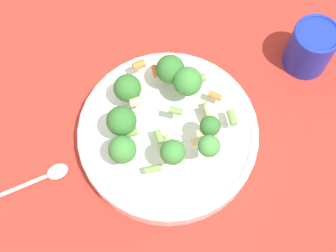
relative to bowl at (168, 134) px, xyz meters
name	(u,v)px	position (x,y,z in m)	size (l,w,h in m)	color
ground_plane	(168,138)	(0.00, 0.00, -0.02)	(3.00, 3.00, 0.00)	#B72D23
bowl	(168,134)	(0.00, 0.00, 0.00)	(0.30, 0.30, 0.04)	white
pasta_salad	(160,106)	(-0.02, 0.01, 0.06)	(0.20, 0.22, 0.08)	#8CB766
cup	(311,47)	(0.12, 0.26, 0.03)	(0.08, 0.08, 0.09)	#192DAD
spoon	(37,180)	(-0.14, -0.18, -0.02)	(0.10, 0.15, 0.01)	silver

